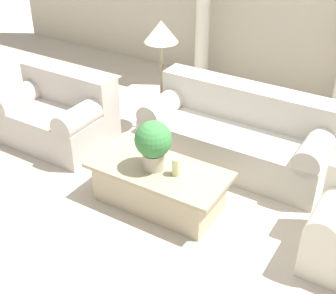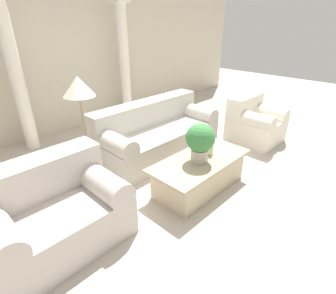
# 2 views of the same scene
# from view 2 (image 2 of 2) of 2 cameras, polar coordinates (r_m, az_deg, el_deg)

# --- Properties ---
(ground_plane) EXTENTS (16.00, 16.00, 0.00)m
(ground_plane) POSITION_cam_2_polar(r_m,az_deg,el_deg) (3.78, 3.10, -5.79)
(ground_plane) COLOR #BCB2A3
(wall_back) EXTENTS (10.00, 0.06, 3.20)m
(wall_back) POSITION_cam_2_polar(r_m,az_deg,el_deg) (5.48, -20.70, 20.44)
(wall_back) COLOR beige
(wall_back) RESTS_ON ground_plane
(sofa_long) EXTENTS (2.04, 0.86, 0.83)m
(sofa_long) POSITION_cam_2_polar(r_m,az_deg,el_deg) (4.22, -2.54, 2.95)
(sofa_long) COLOR #B7B2A8
(sofa_long) RESTS_ON ground_plane
(loveseat) EXTENTS (1.25, 0.86, 0.83)m
(loveseat) POSITION_cam_2_polar(r_m,az_deg,el_deg) (2.77, -23.69, -12.81)
(loveseat) COLOR #BCB2AA
(loveseat) RESTS_ON ground_plane
(coffee_table) EXTENTS (1.35, 0.65, 0.42)m
(coffee_table) POSITION_cam_2_polar(r_m,az_deg,el_deg) (3.39, 6.86, -5.71)
(coffee_table) COLOR tan
(coffee_table) RESTS_ON ground_plane
(potted_plant) EXTENTS (0.35, 0.35, 0.49)m
(potted_plant) POSITION_cam_2_polar(r_m,az_deg,el_deg) (3.12, 7.03, 1.46)
(potted_plant) COLOR #B2A893
(potted_plant) RESTS_ON coffee_table
(pillar_candle) EXTENTS (0.09, 0.09, 0.17)m
(pillar_candle) POSITION_cam_2_polar(r_m,az_deg,el_deg) (3.39, 9.15, -0.20)
(pillar_candle) COLOR beige
(pillar_candle) RESTS_ON coffee_table
(floor_lamp) EXTENTS (0.40, 0.40, 1.37)m
(floor_lamp) POSITION_cam_2_polar(r_m,az_deg,el_deg) (3.48, -18.76, 11.14)
(floor_lamp) COLOR gray
(floor_lamp) RESTS_ON ground_plane
(column_left) EXTENTS (0.29, 0.29, 2.32)m
(column_left) POSITION_cam_2_polar(r_m,az_deg,el_deg) (4.75, -30.06, 12.97)
(column_left) COLOR silver
(column_left) RESTS_ON ground_plane
(column_right) EXTENTS (0.29, 0.29, 2.32)m
(column_right) POSITION_cam_2_polar(r_m,az_deg,el_deg) (5.67, -9.49, 17.60)
(column_right) COLOR silver
(column_right) RESTS_ON ground_plane
(armchair) EXTENTS (0.81, 0.81, 0.79)m
(armchair) POSITION_cam_2_polar(r_m,az_deg,el_deg) (4.90, 18.24, 5.13)
(armchair) COLOR beige
(armchair) RESTS_ON ground_plane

